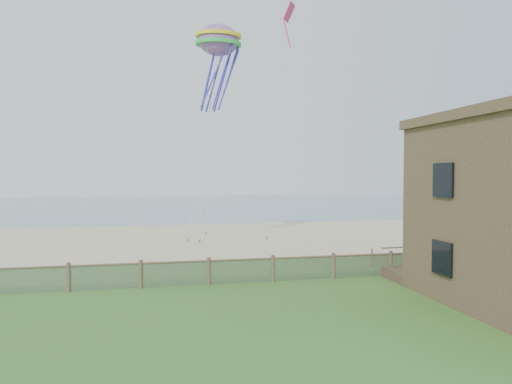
% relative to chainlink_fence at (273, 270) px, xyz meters
% --- Properties ---
extents(ground, '(160.00, 160.00, 0.00)m').
position_rel_chainlink_fence_xyz_m(ground, '(0.00, -6.00, -0.55)').
color(ground, '#37591E').
rests_on(ground, ground).
extents(sand_beach, '(72.00, 20.00, 0.02)m').
position_rel_chainlink_fence_xyz_m(sand_beach, '(0.00, 16.00, -0.55)').
color(sand_beach, '#BFAF8A').
rests_on(sand_beach, ground).
extents(ocean, '(160.00, 68.00, 0.02)m').
position_rel_chainlink_fence_xyz_m(ocean, '(0.00, 60.00, -0.55)').
color(ocean, slate).
rests_on(ocean, ground).
extents(chainlink_fence, '(36.20, 0.20, 1.25)m').
position_rel_chainlink_fence_xyz_m(chainlink_fence, '(0.00, 0.00, 0.00)').
color(chainlink_fence, '#4B3E2A').
rests_on(chainlink_fence, ground).
extents(picnic_table, '(2.49, 2.20, 0.87)m').
position_rel_chainlink_fence_xyz_m(picnic_table, '(7.44, -1.00, -0.11)').
color(picnic_table, brown).
rests_on(picnic_table, ground).
extents(octopus_kite, '(3.65, 2.99, 6.55)m').
position_rel_chainlink_fence_xyz_m(octopus_kite, '(-1.12, 11.15, 12.13)').
color(octopus_kite, '#ED2549').
extents(kite_red, '(2.17, 2.02, 2.75)m').
position_rel_chainlink_fence_xyz_m(kite_red, '(3.67, 10.13, 14.98)').
color(kite_red, '#DC265C').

